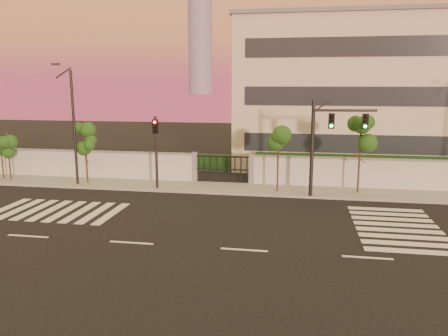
{
  "coord_description": "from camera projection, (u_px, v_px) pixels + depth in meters",
  "views": [
    {
      "loc": [
        2.09,
        -17.29,
        6.88
      ],
      "look_at": [
        -1.89,
        6.0,
        2.32
      ],
      "focal_mm": 35.0,
      "sensor_mm": 36.0,
      "label": 1
    }
  ],
  "objects": [
    {
      "name": "perimeter_wall",
      "position": [
        268.0,
        171.0,
        29.78
      ],
      "size": [
        60.0,
        0.36,
        2.2
      ],
      "color": "#AEB0B6",
      "rests_on": "ground"
    },
    {
      "name": "street_tree_a",
      "position": [
        1.0,
        145.0,
        31.32
      ],
      "size": [
        1.3,
        1.03,
        3.53
      ],
      "color": "#382314",
      "rests_on": "ground"
    },
    {
      "name": "ground",
      "position": [
        244.0,
        250.0,
        18.38
      ],
      "size": [
        120.0,
        120.0,
        0.0
      ],
      "primitive_type": "plane",
      "color": "black",
      "rests_on": "ground"
    },
    {
      "name": "institutional_building",
      "position": [
        382.0,
        93.0,
        37.01
      ],
      "size": [
        24.4,
        12.4,
        12.25
      ],
      "color": "beige",
      "rests_on": "ground"
    },
    {
      "name": "road_markings",
      "position": [
        223.0,
        221.0,
        22.28
      ],
      "size": [
        57.0,
        7.62,
        0.02
      ],
      "color": "silver",
      "rests_on": "ground"
    },
    {
      "name": "street_tree_e",
      "position": [
        361.0,
        138.0,
        26.81
      ],
      "size": [
        1.51,
        1.2,
        4.89
      ],
      "color": "#382314",
      "rests_on": "ground"
    },
    {
      "name": "traffic_signal_main",
      "position": [
        325.0,
        137.0,
        25.91
      ],
      "size": [
        3.75,
        0.49,
        5.94
      ],
      "rotation": [
        0.0,
        0.0,
        0.08
      ],
      "color": "black",
      "rests_on": "ground"
    },
    {
      "name": "streetlight_west",
      "position": [
        73.0,
        122.0,
        28.94
      ],
      "size": [
        0.49,
        1.96,
        8.15
      ],
      "color": "black",
      "rests_on": "ground"
    },
    {
      "name": "sidewalk",
      "position": [
        264.0,
        190.0,
        28.53
      ],
      "size": [
        60.0,
        3.0,
        0.15
      ],
      "primitive_type": "cube",
      "color": "gray",
      "rests_on": "ground"
    },
    {
      "name": "hedge_row",
      "position": [
        284.0,
        167.0,
        32.3
      ],
      "size": [
        41.0,
        4.25,
        1.8
      ],
      "color": "#123810",
      "rests_on": "ground"
    },
    {
      "name": "street_tree_b",
      "position": [
        8.0,
        145.0,
        30.91
      ],
      "size": [
        1.37,
        1.09,
        3.55
      ],
      "color": "#382314",
      "rests_on": "ground"
    },
    {
      "name": "street_tree_d",
      "position": [
        279.0,
        145.0,
        27.31
      ],
      "size": [
        1.46,
        1.16,
        4.27
      ],
      "color": "#382314",
      "rests_on": "ground"
    },
    {
      "name": "street_tree_c",
      "position": [
        86.0,
        138.0,
        29.82
      ],
      "size": [
        1.47,
        1.17,
        4.38
      ],
      "color": "#382314",
      "rests_on": "ground"
    },
    {
      "name": "traffic_signal_secondary",
      "position": [
        156.0,
        144.0,
        28.22
      ],
      "size": [
        0.38,
        0.35,
        4.84
      ],
      "rotation": [
        0.0,
        0.0,
        -0.15
      ],
      "color": "black",
      "rests_on": "ground"
    }
  ]
}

